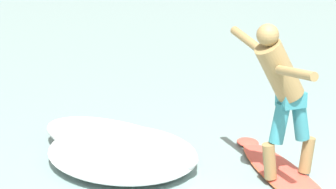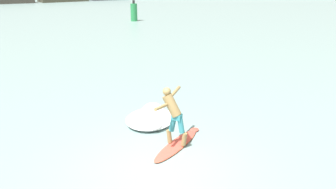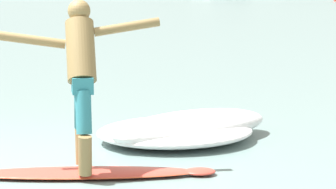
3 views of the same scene
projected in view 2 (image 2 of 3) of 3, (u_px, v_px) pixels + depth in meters
name	position (u px, v px, depth m)	size (l,w,h in m)	color
ground_plane	(157.00, 167.00, 8.27)	(200.00, 200.00, 0.00)	gray
surfboard	(177.00, 144.00, 9.31)	(2.31, 1.44, 0.20)	#DB4B3C
surfer	(173.00, 111.00, 8.98)	(1.37, 1.00, 1.65)	olive
channel_marker_buoy	(134.00, 12.00, 35.57)	(0.72, 0.72, 2.21)	#288447
wave_foam_at_tail	(150.00, 119.00, 10.79)	(2.44, 2.44, 0.24)	white
wave_foam_at_nose	(153.00, 115.00, 10.92)	(1.81, 2.33, 0.35)	white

